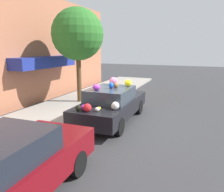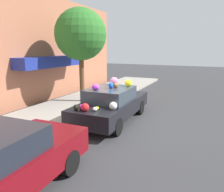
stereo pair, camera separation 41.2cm
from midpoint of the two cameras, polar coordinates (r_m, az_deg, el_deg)
ground_plane at (r=8.92m, az=1.64°, el=-6.46°), size 60.00×60.00×0.00m
sidewalk_curb at (r=10.23m, az=-12.37°, el=-3.83°), size 24.00×3.20×0.14m
building_facade at (r=11.40m, az=-21.77°, el=11.12°), size 18.00×1.20×5.68m
street_tree at (r=11.36m, az=-7.15°, el=15.60°), size 2.58×2.58×4.70m
fire_hydrant at (r=9.71m, az=-5.71°, el=-1.94°), size 0.20×0.20×0.70m
art_car at (r=8.72m, az=1.32°, el=-1.88°), size 4.34×1.83×1.71m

